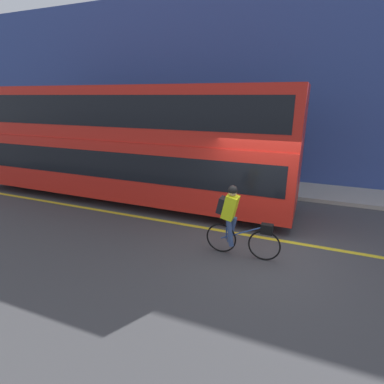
{
  "coord_description": "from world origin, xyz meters",
  "views": [
    {
      "loc": [
        1.02,
        -6.94,
        3.54
      ],
      "look_at": [
        -1.9,
        0.3,
        1.01
      ],
      "focal_mm": 28.0,
      "sensor_mm": 36.0,
      "label": 1
    }
  ],
  "objects": [
    {
      "name": "bus",
      "position": [
        -5.03,
        1.67,
        2.13
      ],
      "size": [
        11.61,
        2.49,
        3.82
      ],
      "color": "black",
      "rests_on": "ground_plane"
    },
    {
      "name": "sidewalk_curb",
      "position": [
        0.0,
        4.71,
        0.07
      ],
      "size": [
        60.0,
        2.06,
        0.13
      ],
      "color": "#A8A399",
      "rests_on": "ground_plane"
    },
    {
      "name": "street_sign_post",
      "position": [
        -3.58,
        4.61,
        1.5
      ],
      "size": [
        0.36,
        0.09,
        2.44
      ],
      "color": "#59595B",
      "rests_on": "sidewalk_curb"
    },
    {
      "name": "road_center_line",
      "position": [
        0.0,
        0.29,
        0.0
      ],
      "size": [
        50.0,
        0.14,
        0.01
      ],
      "primitive_type": "cube",
      "color": "yellow",
      "rests_on": "ground_plane"
    },
    {
      "name": "building_facade",
      "position": [
        0.0,
        5.9,
        3.79
      ],
      "size": [
        60.0,
        0.3,
        7.59
      ],
      "color": "#33478C",
      "rests_on": "ground_plane"
    },
    {
      "name": "cyclist_on_bike",
      "position": [
        -0.39,
        -0.83,
        0.89
      ],
      "size": [
        1.71,
        0.32,
        1.67
      ],
      "color": "black",
      "rests_on": "ground_plane"
    },
    {
      "name": "ground_plane",
      "position": [
        0.0,
        0.0,
        0.0
      ],
      "size": [
        80.0,
        80.0,
        0.0
      ],
      "primitive_type": "plane",
      "color": "#424244"
    }
  ]
}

